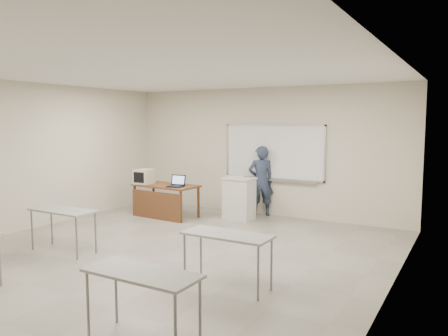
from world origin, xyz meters
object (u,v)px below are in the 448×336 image
Objects in this scene: laptop at (177,184)px; presenter at (261,181)px; whiteboard at (274,153)px; mouse at (174,184)px; instructor_desk at (163,194)px; crt_monitor at (144,176)px; podium at (239,198)px; keyboard at (235,176)px.

presenter reaches higher than laptop.
whiteboard is 22.95× the size of mouse.
laptop is (0.40, -0.01, 0.25)m from instructor_desk.
crt_monitor is at bearing -4.60° from presenter.
podium is 0.75m from presenter.
podium is 2.31m from crt_monitor.
keyboard is (-0.65, -0.69, -0.52)m from whiteboard.
whiteboard is at bearing 38.88° from instructor_desk.
crt_monitor is (-2.65, -1.49, -0.56)m from whiteboard.
mouse is at bearing 128.98° from laptop.
laptop is 0.21× the size of presenter.
instructor_desk is at bearing -144.82° from whiteboard.
podium is 1.53m from mouse.
mouse reaches higher than instructor_desk.
whiteboard is 7.18× the size of laptop.
laptop is (-1.70, -1.49, -0.67)m from whiteboard.
presenter is at bearing -147.64° from whiteboard.
presenter reaches higher than keyboard.
presenter is (0.40, 0.53, -0.14)m from keyboard.
crt_monitor is (-0.55, -0.01, 0.36)m from instructor_desk.
keyboard is at bearing -133.38° from whiteboard.
presenter is at bearing 32.43° from laptop.
whiteboard is at bearing 44.39° from mouse.
presenter reaches higher than podium.
instructor_desk is 0.47m from laptop.
podium is (-0.50, -0.77, -1.00)m from whiteboard.
crt_monitor is 0.96m from laptop.
presenter is at bearing 44.73° from mouse.
mouse is at bearing 1.42° from presenter.
podium reaches higher than mouse.
podium reaches higher than instructor_desk.
laptop is 3.20× the size of mouse.
presenter is (1.85, 1.32, 0.27)m from instructor_desk.
presenter is at bearing 25.15° from crt_monitor.
whiteboard is 1.51× the size of presenter.
whiteboard is at bearing 59.09° from podium.
mouse is (-0.20, 0.17, -0.04)m from laptop.
keyboard is (-0.15, 0.08, 0.48)m from podium.
mouse is at bearing -156.39° from podium.
presenter is (-0.25, -0.16, -0.66)m from whiteboard.
podium is at bearing 31.09° from mouse.
keyboard reaches higher than mouse.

